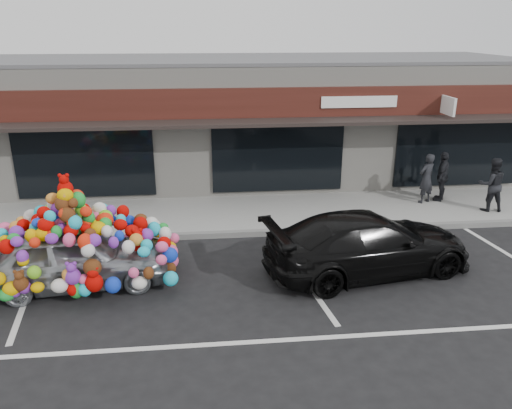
{
  "coord_description": "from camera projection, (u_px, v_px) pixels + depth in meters",
  "views": [
    {
      "loc": [
        0.73,
        -9.88,
        5.38
      ],
      "look_at": [
        1.88,
        1.4,
        1.3
      ],
      "focal_mm": 35.0,
      "sensor_mm": 36.0,
      "label": 1
    }
  ],
  "objects": [
    {
      "name": "lane_line",
      "position": [
        283.0,
        340.0,
        9.04
      ],
      "size": [
        14.0,
        0.12,
        0.01
      ],
      "primitive_type": "cube",
      "color": "silver",
      "rests_on": "ground"
    },
    {
      "name": "toy_car",
      "position": [
        75.0,
        250.0,
        10.71
      ],
      "size": [
        2.89,
        4.42,
        2.47
      ],
      "rotation": [
        0.0,
        0.0,
        1.69
      ],
      "color": "gray",
      "rests_on": "ground"
    },
    {
      "name": "pedestrian_a",
      "position": [
        426.0,
        178.0,
        15.38
      ],
      "size": [
        0.67,
        0.58,
        1.56
      ],
      "primitive_type": "imported",
      "rotation": [
        0.0,
        0.0,
        3.58
      ],
      "color": "#242329",
      "rests_on": "sidewalk"
    },
    {
      "name": "black_sedan",
      "position": [
        368.0,
        244.0,
        11.35
      ],
      "size": [
        2.83,
        5.09,
        1.4
      ],
      "primitive_type": "imported",
      "rotation": [
        0.0,
        0.0,
        1.76
      ],
      "color": "black",
      "rests_on": "ground"
    },
    {
      "name": "kerb",
      "position": [
        182.0,
        236.0,
        13.32
      ],
      "size": [
        26.0,
        0.18,
        0.16
      ],
      "primitive_type": "cube",
      "color": "slate",
      "rests_on": "ground"
    },
    {
      "name": "ground",
      "position": [
        178.0,
        284.0,
        11.0
      ],
      "size": [
        90.0,
        90.0,
        0.0
      ],
      "primitive_type": "plane",
      "color": "black",
      "rests_on": "ground"
    },
    {
      "name": "parking_stripe_mid",
      "position": [
        301.0,
        274.0,
        11.46
      ],
      "size": [
        0.73,
        4.37,
        0.01
      ],
      "primitive_type": "cube",
      "rotation": [
        0.0,
        0.0,
        0.14
      ],
      "color": "silver",
      "rests_on": "ground"
    },
    {
      "name": "parking_stripe_left",
      "position": [
        30.0,
        287.0,
        10.88
      ],
      "size": [
        0.73,
        4.37,
        0.01
      ],
      "primitive_type": "cube",
      "rotation": [
        0.0,
        0.0,
        0.14
      ],
      "color": "silver",
      "rests_on": "ground"
    },
    {
      "name": "sidewalk",
      "position": [
        184.0,
        216.0,
        14.72
      ],
      "size": [
        26.0,
        3.0,
        0.15
      ],
      "primitive_type": "cube",
      "color": "#9B9C96",
      "rests_on": "ground"
    },
    {
      "name": "pedestrian_c",
      "position": [
        442.0,
        176.0,
        15.58
      ],
      "size": [
        0.97,
        0.86,
        1.57
      ],
      "primitive_type": "imported",
      "rotation": [
        0.0,
        0.0,
        4.07
      ],
      "color": "#28252B",
      "rests_on": "sidewalk"
    },
    {
      "name": "shop_building",
      "position": [
        185.0,
        119.0,
        18.17
      ],
      "size": [
        24.0,
        7.2,
        4.31
      ],
      "color": "beige",
      "rests_on": "ground"
    },
    {
      "name": "pedestrian_b",
      "position": [
        492.0,
        184.0,
        14.71
      ],
      "size": [
        0.84,
        0.69,
        1.61
      ],
      "primitive_type": "imported",
      "rotation": [
        0.0,
        0.0,
        3.04
      ],
      "color": "black",
      "rests_on": "sidewalk"
    }
  ]
}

